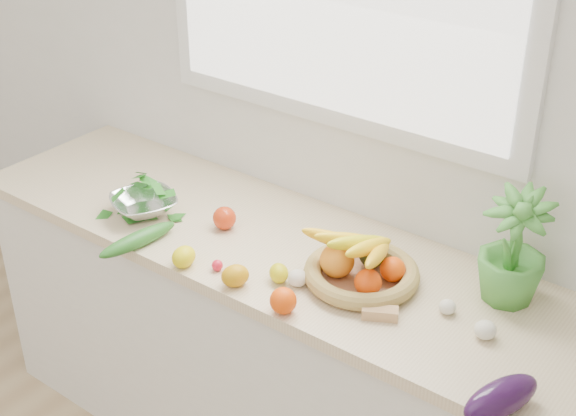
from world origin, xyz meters
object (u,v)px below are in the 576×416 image
Objects in this scene: apple at (224,218)px; eggplant at (501,398)px; potted_herb at (513,247)px; colander_with_spinach at (143,200)px; cucumber at (138,240)px; fruit_basket at (361,267)px.

apple is 1.08m from eggplant.
potted_herb is 1.18m from colander_with_spinach.
cucumber is at bearing -49.64° from colander_with_spinach.
fruit_basket is (-0.54, 0.25, 0.01)m from eggplant.
potted_herb reaches higher than cucumber.
apple reaches higher than cucumber.
apple is 0.27× the size of colander_with_spinach.
colander_with_spinach is (-0.27, -0.10, 0.02)m from apple.
potted_herb is 0.42m from fruit_basket.
apple is 0.90m from potted_herb.
fruit_basket reaches higher than colander_with_spinach.
potted_herb is (-0.17, 0.43, 0.12)m from eggplant.
cucumber is at bearing -156.96° from potted_herb.
colander_with_spinach is at bearing -160.35° from apple.
colander_with_spinach reaches higher than eggplant.
fruit_basket is (0.65, 0.25, 0.02)m from cucumber.
fruit_basket is at bearing 7.74° from colander_with_spinach.
eggplant is at bearing -25.20° from fruit_basket.
potted_herb is (1.01, 0.43, 0.14)m from cucumber.
potted_herb reaches higher than colander_with_spinach.
potted_herb reaches higher than eggplant.
fruit_basket is at bearing -154.43° from potted_herb.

